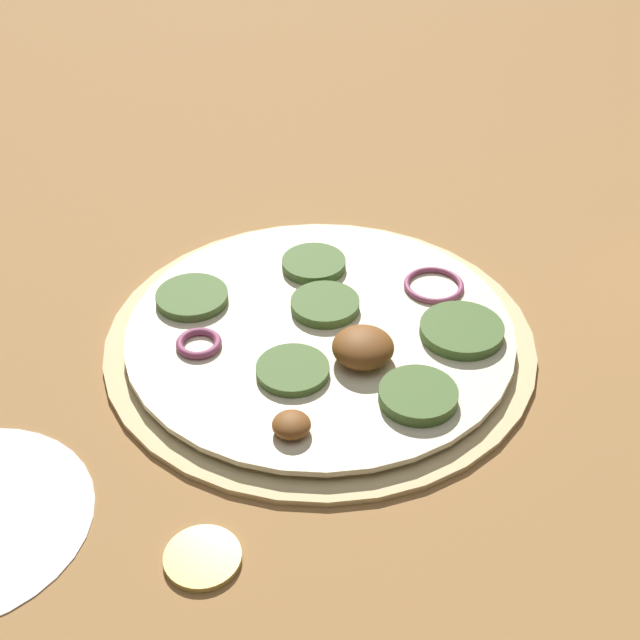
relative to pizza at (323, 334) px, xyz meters
The scene contains 3 objects.
ground_plane 0.01m from the pizza, 112.31° to the right, with size 3.00×3.00×0.00m, color #9E703F.
pizza is the anchor object (origin of this frame).
loose_cap 0.18m from the pizza, 10.00° to the right, with size 0.04×0.04×0.01m.
Camera 1 is at (0.45, 0.08, 0.37)m, focal length 50.00 mm.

